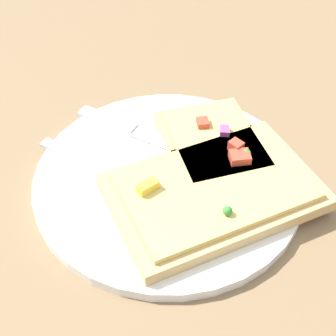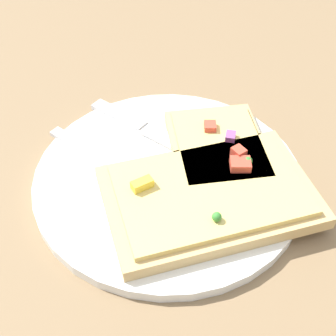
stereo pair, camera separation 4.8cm
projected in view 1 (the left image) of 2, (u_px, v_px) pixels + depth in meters
The scene contains 7 objects.
ground_plane at pixel (168, 183), 0.50m from camera, with size 4.00×4.00×0.00m, color #7F6647.
plate at pixel (168, 179), 0.49m from camera, with size 0.28×0.28×0.01m.
fork at pixel (132, 180), 0.48m from camera, with size 0.06×0.21×0.01m.
knife at pixel (140, 132), 0.53m from camera, with size 0.06×0.19×0.01m.
pizza_slice_main at pixel (214, 190), 0.46m from camera, with size 0.24×0.20×0.03m.
pizza_slice_corner at pixel (214, 144), 0.51m from camera, with size 0.16×0.16×0.03m.
crumb_scatter at pixel (175, 145), 0.51m from camera, with size 0.15×0.03×0.01m.
Camera 1 is at (0.26, 0.22, 0.36)m, focal length 50.00 mm.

